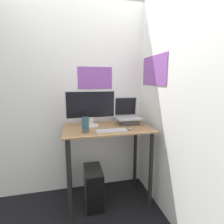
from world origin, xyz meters
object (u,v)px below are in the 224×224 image
at_px(monitor, 91,108).
at_px(computer_tower, 93,187).
at_px(cell_phone, 86,128).
at_px(laptop, 128,117).
at_px(mouse, 130,129).
at_px(keyboard, 111,130).

distance_m(monitor, computer_tower, 0.95).
distance_m(cell_phone, computer_tower, 0.78).
distance_m(laptop, mouse, 0.31).
distance_m(keyboard, cell_phone, 0.28).
relative_size(laptop, cell_phone, 1.95).
bearing_deg(cell_phone, keyboard, -4.46).
distance_m(laptop, computer_tower, 0.95).
xyz_separation_m(keyboard, cell_phone, (-0.28, 0.02, 0.04)).
height_order(mouse, computer_tower, mouse).
bearing_deg(keyboard, cell_phone, 175.54).
xyz_separation_m(mouse, computer_tower, (-0.41, 0.11, -0.73)).
bearing_deg(monitor, mouse, -31.29).
bearing_deg(keyboard, monitor, 126.55).
relative_size(keyboard, cell_phone, 1.95).
height_order(keyboard, cell_phone, cell_phone).
relative_size(laptop, computer_tower, 0.70).
distance_m(monitor, cell_phone, 0.30).
bearing_deg(cell_phone, mouse, -1.65).
height_order(laptop, mouse, laptop).
relative_size(mouse, cell_phone, 0.29).
xyz_separation_m(monitor, cell_phone, (-0.09, -0.23, -0.17)).
bearing_deg(cell_phone, monitor, 69.96).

